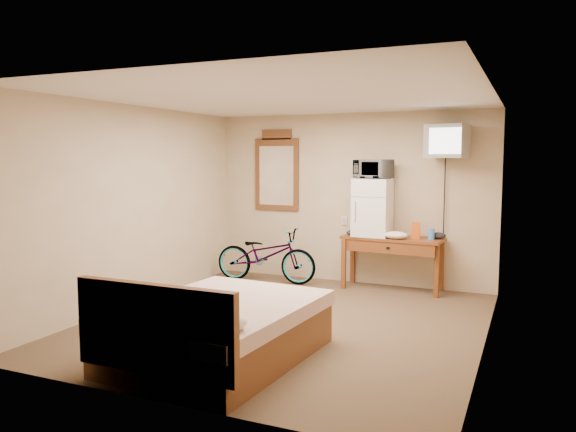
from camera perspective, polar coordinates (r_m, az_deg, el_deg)
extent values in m
plane|color=#4E3A27|center=(6.45, -0.03, -10.74)|extent=(4.60, 4.60, 0.00)
plane|color=silver|center=(6.21, -0.03, 11.95)|extent=(4.60, 4.60, 0.00)
cube|color=beige|center=(8.36, 6.33, 1.77)|extent=(4.20, 0.04, 2.50)
cube|color=beige|center=(4.22, -12.69, -2.36)|extent=(4.20, 0.04, 2.50)
cube|color=beige|center=(7.30, -15.29, 1.01)|extent=(0.04, 4.60, 2.50)
cube|color=beige|center=(5.70, 19.69, -0.44)|extent=(0.04, 4.60, 2.50)
cube|color=beige|center=(8.40, 5.76, -0.46)|extent=(0.08, 0.01, 0.13)
cube|color=brown|center=(7.98, 10.59, -2.24)|extent=(1.43, 0.65, 0.04)
cube|color=brown|center=(8.00, 5.68, -4.87)|extent=(0.06, 0.06, 0.71)
cube|color=brown|center=(7.71, 14.85, -5.45)|extent=(0.06, 0.06, 0.71)
cube|color=brown|center=(8.41, 6.59, -4.35)|extent=(0.06, 0.06, 0.71)
cube|color=brown|center=(8.13, 15.32, -4.88)|extent=(0.06, 0.06, 0.71)
cube|color=brown|center=(7.76, 10.18, -3.20)|extent=(1.27, 0.15, 0.16)
cube|color=black|center=(7.75, 10.14, -3.22)|extent=(0.05, 0.02, 0.03)
cube|color=white|center=(7.99, 8.59, 0.88)|extent=(0.50, 0.48, 0.81)
cube|color=gray|center=(7.75, 8.14, 1.93)|extent=(0.49, 0.01, 0.00)
cylinder|color=gray|center=(7.82, 6.86, 0.43)|extent=(0.02, 0.02, 0.29)
imported|color=white|center=(7.97, 8.64, 4.75)|extent=(0.56, 0.46, 0.27)
cube|color=#D25312|center=(7.83, 12.85, -1.46)|extent=(0.12, 0.07, 0.23)
cylinder|color=#3D81D0|center=(7.81, 14.36, -1.79)|extent=(0.09, 0.09, 0.15)
ellipsoid|color=white|center=(7.78, 10.89, -1.92)|extent=(0.33, 0.26, 0.10)
ellipsoid|color=black|center=(7.99, 6.74, -1.71)|extent=(0.23, 0.17, 0.09)
ellipsoid|color=black|center=(7.91, 15.04, -1.94)|extent=(0.20, 0.16, 0.09)
cube|color=black|center=(8.01, 16.12, 6.51)|extent=(0.14, 0.02, 0.14)
cylinder|color=black|center=(7.97, 16.08, 6.51)|extent=(0.05, 0.30, 0.05)
cube|color=gray|center=(7.75, 15.89, 7.31)|extent=(0.57, 0.50, 0.44)
cube|color=white|center=(7.54, 15.66, 7.37)|extent=(0.41, 0.08, 0.33)
cube|color=black|center=(7.97, 16.10, 7.26)|extent=(0.31, 0.07, 0.27)
cube|color=brown|center=(8.74, -1.14, 4.27)|extent=(0.73, 0.04, 1.11)
cube|color=brown|center=(8.75, -1.15, 8.27)|extent=(0.49, 0.04, 0.16)
cube|color=white|center=(8.72, -1.20, 4.12)|extent=(0.58, 0.01, 0.91)
imported|color=black|center=(8.38, -2.26, -3.98)|extent=(1.59, 0.67, 0.82)
cube|color=brown|center=(5.33, -6.96, -12.12)|extent=(1.56, 2.00, 0.40)
cube|color=beige|center=(5.26, -6.99, -9.53)|extent=(1.61, 2.05, 0.14)
cube|color=brown|center=(4.47, -13.41, -11.12)|extent=(1.43, 0.08, 0.70)
ellipsoid|color=white|center=(4.89, -14.37, -9.28)|extent=(0.57, 0.35, 0.20)
ellipsoid|color=white|center=(4.52, -7.58, -10.39)|extent=(0.57, 0.35, 0.20)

